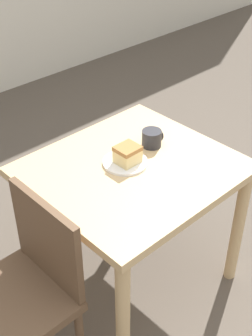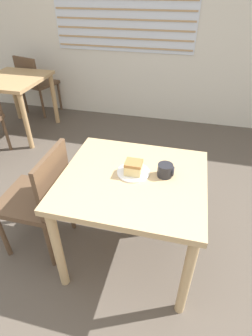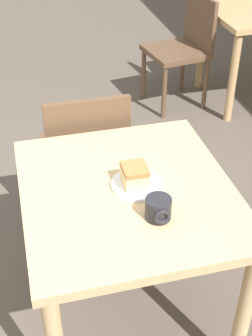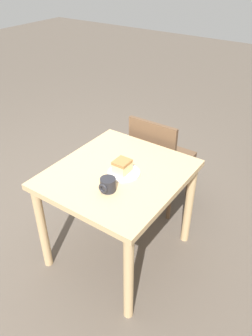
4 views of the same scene
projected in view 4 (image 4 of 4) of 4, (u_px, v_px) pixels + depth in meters
The scene contains 6 objects.
ground_plane at pixel (70, 218), 2.81m from camera, with size 14.00×14.00×0.00m, color brown.
dining_table_near at pixel (118, 186), 2.16m from camera, with size 0.89×0.81×0.73m.
chair_near_window at pixel (159, 158), 2.71m from camera, with size 0.43×0.43×0.86m.
plate at pixel (124, 173), 2.08m from camera, with size 0.21×0.21×0.01m.
cake_slice at pixel (122, 166), 2.06m from camera, with size 0.10×0.09×0.08m.
coffee_mug at pixel (108, 185), 1.92m from camera, with size 0.10×0.09×0.08m.
Camera 4 is at (1.44, 1.59, 1.93)m, focal length 35.00 mm.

